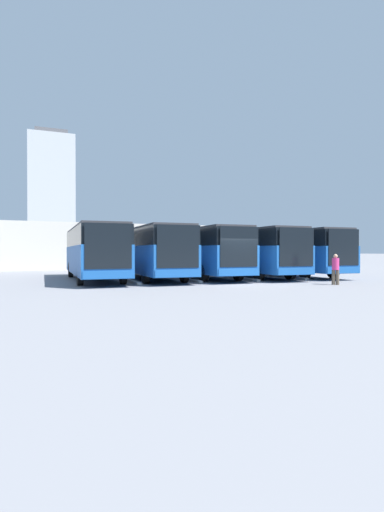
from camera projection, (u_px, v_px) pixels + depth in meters
name	position (u px, v px, depth m)	size (l,w,h in m)	color
ground_plane	(241.00, 284.00, 21.90)	(600.00, 600.00, 0.00)	gray
bus_0	(287.00, 251.00, 29.85)	(2.86, 12.13, 3.29)	#19519E
curb_divider_0	(281.00, 276.00, 27.55)	(0.24, 5.83, 0.15)	#9E9E99
bus_1	(246.00, 251.00, 28.43)	(2.86, 12.13, 3.29)	#19519E
curb_divider_1	(236.00, 278.00, 26.13)	(0.24, 5.83, 0.15)	#9E9E99
bus_2	(199.00, 251.00, 27.43)	(2.86, 12.13, 3.29)	#19519E
curb_divider_2	(184.00, 279.00, 25.14)	(0.24, 5.83, 0.15)	#9E9E99
bus_3	(149.00, 251.00, 26.12)	(2.86, 12.13, 3.29)	#19519E
curb_divider_3	(128.00, 280.00, 23.82)	(0.24, 5.83, 0.15)	#9E9E99
bus_4	(94.00, 251.00, 24.92)	(2.86, 12.13, 3.29)	#19519E
pedestrian	(336.00, 268.00, 21.52)	(0.52, 0.52, 1.66)	brown
station_building	(129.00, 247.00, 46.92)	(35.72, 15.19, 4.67)	beige
office_tower	(51.00, 195.00, 180.29)	(19.63, 19.63, 55.84)	#ADB2B7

